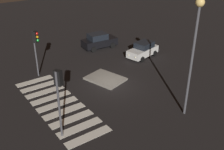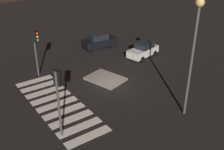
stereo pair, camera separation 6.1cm
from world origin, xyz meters
name	(u,v)px [view 2 (the right image)]	position (x,y,z in m)	size (l,w,h in m)	color
ground_plane	(112,85)	(0.00, 0.00, 0.00)	(80.00, 80.00, 0.00)	black
traffic_island	(105,79)	(-1.22, 0.14, 0.09)	(3.73, 3.18, 0.18)	gray
car_white	(143,50)	(-3.25, 6.34, 0.79)	(2.30, 3.88, 1.60)	silver
car_black	(99,41)	(-8.15, 4.01, 0.85)	(2.10, 4.09, 1.74)	black
traffic_light_east	(58,88)	(3.46, -6.28, 3.43)	(0.54, 0.53, 4.53)	#47474C
traffic_light_south	(36,43)	(-5.29, -4.30, 3.20)	(0.53, 0.54, 4.22)	#47474C
street_lamp	(194,40)	(6.34, 1.84, 5.49)	(0.56, 0.56, 8.11)	#47474C
crosswalk_near	(57,104)	(0.00, -5.09, 0.01)	(9.90, 3.20, 0.02)	silver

